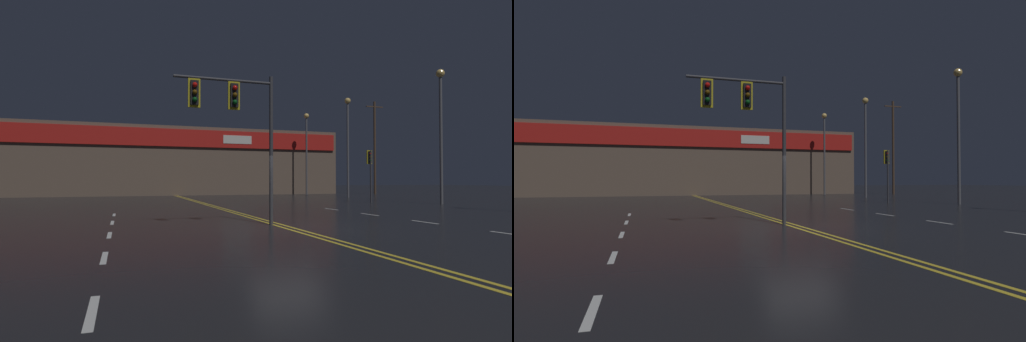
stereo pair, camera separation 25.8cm
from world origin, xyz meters
TOP-DOWN VIEW (x-y plane):
  - ground_plane at (0.00, 0.00)m, footprint 200.00×200.00m
  - road_markings at (1.22, -2.06)m, footprint 16.90×60.00m
  - traffic_signal_median at (-1.66, 1.04)m, footprint 3.59×0.36m
  - traffic_signal_corner_northeast at (11.66, 12.19)m, footprint 0.42×0.36m
  - streetlight_near_left at (15.10, 9.02)m, footprint 0.56×0.56m
  - streetlight_far_left at (14.58, 19.90)m, footprint 0.56×0.56m
  - streetlight_far_median at (13.90, 27.26)m, footprint 0.56×0.56m
  - building_backdrop at (0.00, 34.56)m, footprint 37.75×10.23m
  - utility_pole_row at (0.37, 26.72)m, footprint 47.25×0.26m

SIDE VIEW (x-z plane):
  - ground_plane at x=0.00m, z-range 0.00..0.00m
  - road_markings at x=1.22m, z-range 0.00..0.01m
  - traffic_signal_corner_northeast at x=11.66m, z-range 0.89..4.67m
  - building_backdrop at x=0.00m, z-range 0.01..7.34m
  - traffic_signal_median at x=-1.66m, z-range 1.39..6.78m
  - utility_pole_row at x=0.37m, z-range 0.06..10.78m
  - streetlight_far_median at x=13.90m, z-range 1.28..10.27m
  - streetlight_near_left at x=15.10m, z-range 1.29..10.44m
  - streetlight_far_left at x=14.58m, z-range 1.30..10.60m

